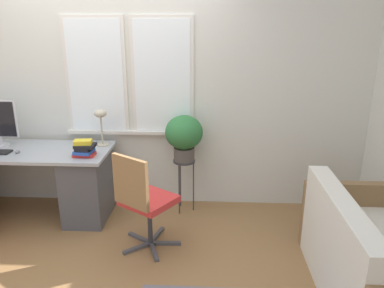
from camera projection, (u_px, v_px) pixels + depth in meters
name	position (u px, v px, depth m)	size (l,w,h in m)	color
ground_plane	(101.00, 234.00, 3.66)	(14.00, 14.00, 0.00)	olive
wall_back_with_window	(112.00, 84.00, 3.98)	(9.00, 0.12, 2.70)	silver
desk	(23.00, 181.00, 3.91)	(1.86, 0.70, 0.74)	#9EA3A8
mouse	(17.00, 152.00, 3.70)	(0.04, 0.06, 0.03)	slate
desk_lamp	(101.00, 118.00, 3.85)	(0.13, 0.13, 0.39)	#BCB299
book_stack	(84.00, 149.00, 3.60)	(0.22, 0.19, 0.17)	red
office_chair_swivel	(143.00, 199.00, 3.28)	(0.57, 0.58, 0.93)	#47474C
couch_loveseat	(371.00, 266.00, 2.73)	(0.76, 1.49, 0.80)	white
plant_stand	(184.00, 167.00, 3.97)	(0.23, 0.23, 0.59)	#333338
potted_plant	(184.00, 135.00, 3.86)	(0.39, 0.39, 0.48)	#514C47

